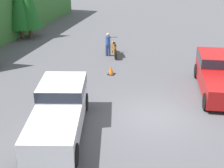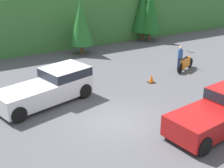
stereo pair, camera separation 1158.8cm
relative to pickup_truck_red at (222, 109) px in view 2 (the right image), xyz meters
The scene contains 10 objects.
ground_plane 4.97m from the pickup_truck_red, 143.41° to the left, with size 80.00×80.00×0.00m, color #4C4C51.
hillside_backdrop 19.36m from the pickup_truck_red, 101.71° to the left, with size 44.00×6.00×4.49m.
tree_left 14.33m from the pickup_truck_red, 92.45° to the left, with size 1.91×1.91×4.34m.
tree_mid_left 16.92m from the pickup_truck_red, 67.81° to the left, with size 2.11×2.11×4.79m.
tree_mid_right 16.57m from the pickup_truck_red, 65.79° to the left, with size 2.11×2.11×4.79m.
pickup_truck_red is the anchor object (origin of this frame).
pickup_truck_second 8.88m from the pickup_truck_red, 131.49° to the left, with size 5.53×3.24×1.75m.
dirt_bike 8.00m from the pickup_truck_red, 59.80° to the left, with size 2.10×1.01×1.17m.
rider_person 8.27m from the pickup_truck_red, 62.28° to the left, with size 0.39×0.39×1.67m.
traffic_cone 6.22m from the pickup_truck_red, 84.94° to the left, with size 0.42×0.42×0.55m.
Camera 2 is at (-6.82, -11.53, 7.42)m, focal length 50.00 mm.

